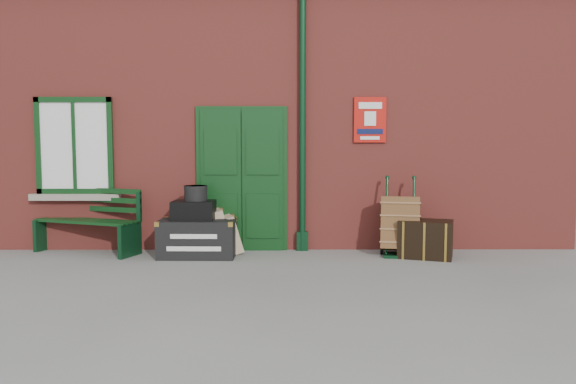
{
  "coord_description": "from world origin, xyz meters",
  "views": [
    {
      "loc": [
        0.39,
        -7.3,
        1.69
      ],
      "look_at": [
        0.42,
        0.6,
        1.0
      ],
      "focal_mm": 35.0,
      "sensor_mm": 36.0,
      "label": 1
    }
  ],
  "objects_px": {
    "porter_trolley": "(400,225)",
    "dark_trunk": "(425,239)",
    "bench": "(90,219)",
    "houdini_trunk": "(197,238)"
  },
  "relations": [
    {
      "from": "bench",
      "to": "dark_trunk",
      "type": "xyz_separation_m",
      "value": [
        5.11,
        -0.44,
        -0.24
      ]
    },
    {
      "from": "bench",
      "to": "houdini_trunk",
      "type": "height_order",
      "value": "bench"
    },
    {
      "from": "bench",
      "to": "porter_trolley",
      "type": "relative_size",
      "value": 1.48
    },
    {
      "from": "houdini_trunk",
      "to": "porter_trolley",
      "type": "height_order",
      "value": "porter_trolley"
    },
    {
      "from": "houdini_trunk",
      "to": "dark_trunk",
      "type": "height_order",
      "value": "houdini_trunk"
    },
    {
      "from": "bench",
      "to": "dark_trunk",
      "type": "relative_size",
      "value": 2.26
    },
    {
      "from": "porter_trolley",
      "to": "dark_trunk",
      "type": "bearing_deg",
      "value": -15.88
    },
    {
      "from": "houdini_trunk",
      "to": "porter_trolley",
      "type": "relative_size",
      "value": 0.96
    },
    {
      "from": "bench",
      "to": "porter_trolley",
      "type": "height_order",
      "value": "porter_trolley"
    },
    {
      "from": "porter_trolley",
      "to": "dark_trunk",
      "type": "distance_m",
      "value": 0.43
    }
  ]
}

